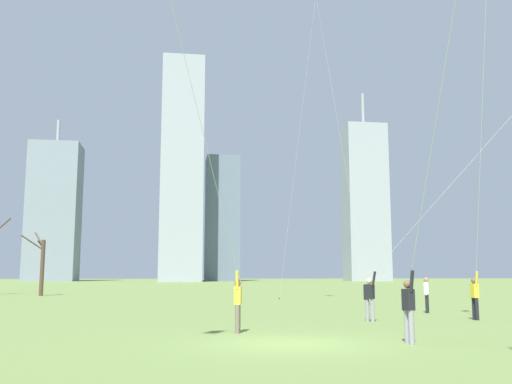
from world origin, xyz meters
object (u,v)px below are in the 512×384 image
at_px(bare_tree_rightmost, 41,264).
at_px(kite_flyer_far_back_red, 404,256).
at_px(kite_flyer_midfield_left_orange, 477,225).
at_px(bystander_strolling_midfield, 427,293).
at_px(kite_flyer_foreground_right_blue, 419,241).
at_px(kite_flyer_midfield_center_green, 215,205).

bearing_deg(bare_tree_rightmost, kite_flyer_far_back_red, -57.79).
relative_size(kite_flyer_midfield_left_orange, bystander_strolling_midfield, 12.43).
xyz_separation_m(kite_flyer_far_back_red, kite_flyer_midfield_left_orange, (3.15, 0.48, 1.18)).
height_order(kite_flyer_foreground_right_blue, kite_flyer_midfield_left_orange, kite_flyer_midfield_left_orange).
height_order(kite_flyer_midfield_center_green, bystander_strolling_midfield, kite_flyer_midfield_center_green).
bearing_deg(bare_tree_rightmost, kite_flyer_foreground_right_blue, -65.72).
xyz_separation_m(kite_flyer_foreground_right_blue, bare_tree_rightmost, (-16.34, 36.23, 0.05)).
height_order(kite_flyer_midfield_left_orange, bare_tree_rightmost, kite_flyer_midfield_left_orange).
height_order(kite_flyer_far_back_red, bystander_strolling_midfield, kite_flyer_far_back_red).
xyz_separation_m(kite_flyer_midfield_left_orange, bare_tree_rightmost, (-21.87, 29.24, -1.00)).
xyz_separation_m(kite_flyer_midfield_center_green, bare_tree_rightmost, (-11.66, 33.48, -1.08)).
distance_m(kite_flyer_midfield_center_green, bare_tree_rightmost, 35.47).
relative_size(kite_flyer_far_back_red, bare_tree_rightmost, 2.35).
bearing_deg(bystander_strolling_midfield, kite_flyer_far_back_red, -121.16).
bearing_deg(bystander_strolling_midfield, kite_flyer_foreground_right_blue, -115.53).
relative_size(kite_flyer_midfield_center_green, bare_tree_rightmost, 3.42).
relative_size(kite_flyer_foreground_right_blue, bystander_strolling_midfield, 10.30).
bearing_deg(bare_tree_rightmost, bystander_strolling_midfield, -47.21).
relative_size(kite_flyer_far_back_red, kite_flyer_midfield_center_green, 0.69).
height_order(kite_flyer_foreground_right_blue, kite_flyer_midfield_center_green, kite_flyer_midfield_center_green).
bearing_deg(bystander_strolling_midfield, kite_flyer_midfield_left_orange, -93.50).
xyz_separation_m(kite_flyer_foreground_right_blue, kite_flyer_midfield_center_green, (-4.68, 2.74, 1.13)).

